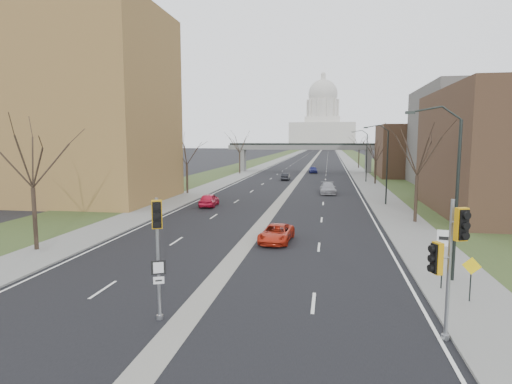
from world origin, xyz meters
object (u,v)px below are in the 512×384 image
(car_right_far, at_px, (313,170))
(car_left_far, at_px, (286,177))
(signal_pole_median, at_px, (158,237))
(speed_limit_sign, at_px, (443,248))
(signal_pole_right, at_px, (449,251))
(car_right_near, at_px, (276,233))
(car_left_near, at_px, (209,200))
(warning_sign, at_px, (471,273))
(car_right_mid, at_px, (328,188))

(car_right_far, bearing_deg, car_left_far, -109.49)
(signal_pole_median, bearing_deg, speed_limit_sign, 2.54)
(signal_pole_right, xyz_separation_m, car_right_near, (-7.69, 14.00, -2.73))
(signal_pole_right, xyz_separation_m, car_left_near, (-16.85, 28.93, -2.63))
(car_right_near, bearing_deg, signal_pole_right, -56.91)
(warning_sign, distance_m, car_left_near, 31.28)
(car_left_far, relative_size, car_right_far, 0.91)
(car_right_near, relative_size, car_right_mid, 0.87)
(car_right_far, bearing_deg, car_left_near, -107.14)
(car_left_near, relative_size, car_right_mid, 0.83)
(car_right_near, relative_size, car_right_far, 1.04)
(signal_pole_median, xyz_separation_m, car_left_near, (-6.26, 29.00, -2.71))
(car_left_near, distance_m, car_right_far, 50.46)
(car_left_far, bearing_deg, signal_pole_median, 91.10)
(signal_pole_median, relative_size, car_right_far, 1.16)
(car_right_near, distance_m, car_right_mid, 28.36)
(car_left_near, distance_m, car_right_mid, 18.29)
(car_right_far, bearing_deg, car_right_near, -96.65)
(speed_limit_sign, relative_size, warning_sign, 1.42)
(car_left_far, distance_m, car_right_far, 18.48)
(signal_pole_median, xyz_separation_m, car_right_near, (2.90, 14.08, -2.81))
(car_right_far, bearing_deg, signal_pole_right, -91.03)
(car_right_near, bearing_deg, car_right_mid, 87.24)
(signal_pole_right, height_order, speed_limit_sign, signal_pole_right)
(car_left_near, bearing_deg, car_right_near, 117.50)
(signal_pole_right, height_order, car_left_near, signal_pole_right)
(signal_pole_median, xyz_separation_m, car_right_mid, (6.38, 42.22, -2.70))
(speed_limit_sign, xyz_separation_m, car_left_far, (-12.94, 54.95, -1.43))
(signal_pole_median, bearing_deg, car_right_far, 64.86)
(signal_pole_right, distance_m, warning_sign, 4.89)
(speed_limit_sign, distance_m, car_left_far, 56.47)
(signal_pole_right, bearing_deg, car_right_mid, 74.13)
(signal_pole_median, xyz_separation_m, speed_limit_sign, (11.84, 5.64, -1.36))
(signal_pole_median, height_order, car_left_far, signal_pole_median)
(warning_sign, relative_size, car_left_near, 0.48)
(car_right_mid, bearing_deg, car_left_near, -136.16)
(car_left_near, height_order, car_right_mid, car_right_mid)
(warning_sign, xyz_separation_m, car_left_far, (-13.74, 56.51, -0.78))
(car_left_near, height_order, car_right_near, car_left_near)
(speed_limit_sign, bearing_deg, car_right_mid, 110.68)
(car_right_mid, relative_size, car_right_far, 1.19)
(signal_pole_median, height_order, warning_sign, signal_pole_median)
(car_left_far, relative_size, car_right_mid, 0.76)
(signal_pole_median, bearing_deg, signal_pole_right, -22.50)
(warning_sign, distance_m, car_right_far, 75.13)
(warning_sign, bearing_deg, car_left_near, 148.54)
(car_left_far, distance_m, car_right_mid, 19.84)
(warning_sign, height_order, car_right_far, warning_sign)
(signal_pole_right, bearing_deg, car_right_near, 97.21)
(signal_pole_right, bearing_deg, speed_limit_sign, 55.81)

